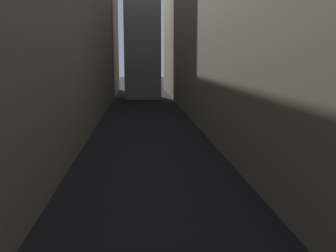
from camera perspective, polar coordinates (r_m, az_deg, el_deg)
name	(u,v)px	position (r m, az deg, el deg)	size (l,w,h in m)	color
ground_plane	(147,126)	(43.44, -3.08, -0.05)	(264.00, 264.00, 0.00)	black
building_block_left	(23,25)	(46.66, -20.13, 13.49)	(15.34, 108.00, 21.82)	#756B5B
building_block_right	(259,33)	(46.98, 12.96, 12.84)	(14.58, 108.00, 20.27)	gray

